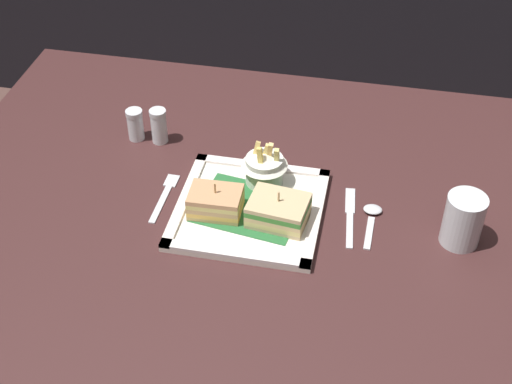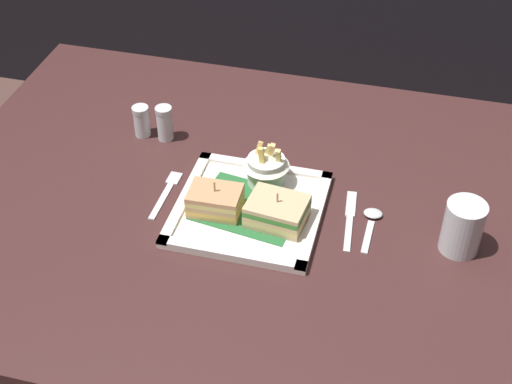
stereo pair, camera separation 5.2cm
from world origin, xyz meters
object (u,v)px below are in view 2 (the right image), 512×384
at_px(salt_shaker, 142,123).
at_px(fries_cup, 266,166).
at_px(square_plate, 249,209).
at_px(pepper_shaker, 165,125).
at_px(water_glass, 462,230).
at_px(spoon, 372,219).
at_px(dining_table, 262,244).
at_px(sandwich_half_left, 215,201).
at_px(fork, 166,192).
at_px(knife, 350,218).
at_px(sandwich_half_right, 277,211).

bearing_deg(salt_shaker, fries_cup, -19.01).
height_order(square_plate, pepper_shaker, pepper_shaker).
distance_m(water_glass, spoon, 0.16).
distance_m(dining_table, pepper_shaker, 0.32).
bearing_deg(fries_cup, water_glass, -12.20).
distance_m(square_plate, fries_cup, 0.09).
xyz_separation_m(square_plate, sandwich_half_left, (-0.06, -0.02, 0.03)).
distance_m(water_glass, pepper_shaker, 0.63).
height_order(fork, knife, same).
bearing_deg(pepper_shaker, salt_shaker, 180.00).
bearing_deg(square_plate, sandwich_half_right, -21.55).
bearing_deg(spoon, dining_table, -178.06).
relative_size(dining_table, fries_cup, 14.23).
height_order(sandwich_half_right, pepper_shaker, same).
xyz_separation_m(fork, spoon, (0.39, 0.02, 0.00)).
height_order(dining_table, knife, knife).
relative_size(dining_table, spoon, 11.01).
bearing_deg(sandwich_half_left, square_plate, 21.55).
height_order(dining_table, water_glass, water_glass).
bearing_deg(knife, pepper_shaker, 159.86).
distance_m(water_glass, knife, 0.20).
xyz_separation_m(dining_table, sandwich_half_left, (-0.08, -0.05, 0.14)).
bearing_deg(spoon, sandwich_half_left, -169.07).
relative_size(sandwich_half_left, salt_shaker, 1.41).
bearing_deg(water_glass, fries_cup, 167.80).
bearing_deg(water_glass, knife, 171.61).
height_order(sandwich_half_right, salt_shaker, sandwich_half_right).
xyz_separation_m(sandwich_half_left, spoon, (0.28, 0.05, -0.03)).
height_order(sandwich_half_left, fries_cup, fries_cup).
height_order(water_glass, pepper_shaker, water_glass).
relative_size(water_glass, pepper_shaker, 1.30).
xyz_separation_m(sandwich_half_left, knife, (0.24, 0.05, -0.03)).
bearing_deg(knife, fork, -177.56).
relative_size(square_plate, spoon, 2.29).
bearing_deg(sandwich_half_left, water_glass, 2.97).
xyz_separation_m(salt_shaker, pepper_shaker, (0.05, -0.00, 0.00)).
xyz_separation_m(square_plate, water_glass, (0.38, -0.00, 0.04)).
distance_m(sandwich_half_left, sandwich_half_right, 0.12).
distance_m(spoon, salt_shaker, 0.53).
height_order(sandwich_half_left, knife, sandwich_half_left).
relative_size(square_plate, fork, 1.89).
xyz_separation_m(fries_cup, spoon, (0.21, -0.05, -0.05)).
distance_m(square_plate, fork, 0.17).
distance_m(knife, pepper_shaker, 0.44).
bearing_deg(sandwich_half_right, fork, 170.77).
relative_size(salt_shaker, pepper_shaker, 0.90).
bearing_deg(fork, square_plate, -4.69).
distance_m(dining_table, knife, 0.19).
distance_m(square_plate, pepper_shaker, 0.29).
bearing_deg(knife, sandwich_half_right, -157.71).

